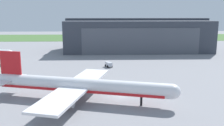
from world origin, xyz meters
TOP-DOWN VIEW (x-y plane):
  - ground_plane at (0.00, 0.00)m, footprint 440.00×440.00m
  - grass_field_strip at (0.00, 154.06)m, footprint 440.00×56.00m
  - maintenance_hangar at (15.06, 81.29)m, footprint 79.91×31.54m
  - airliner_near_left at (-10.66, -2.60)m, footprint 47.29×37.89m
  - pushback_tractor at (-2.22, 36.64)m, footprint 3.21×4.03m

SIDE VIEW (x-z plane):
  - ground_plane at x=0.00m, z-range 0.00..0.00m
  - grass_field_strip at x=0.00m, z-range 0.00..0.08m
  - pushback_tractor at x=-2.22m, z-range 0.13..2.24m
  - airliner_near_left at x=-10.66m, z-range -2.10..9.89m
  - maintenance_hangar at x=15.06m, z-range -0.46..17.87m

